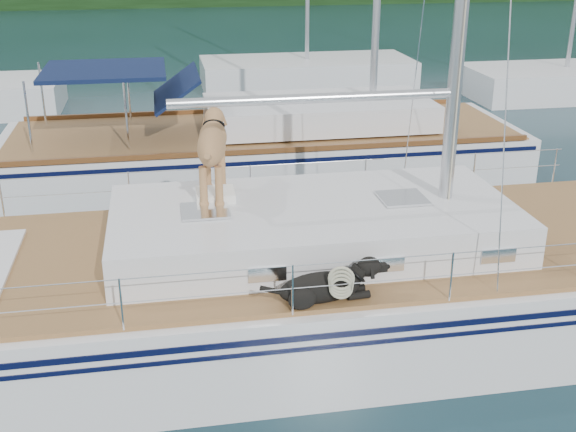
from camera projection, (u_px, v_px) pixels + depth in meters
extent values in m
plane|color=black|center=(255.00, 332.00, 9.87)|extent=(120.00, 120.00, 0.00)
cube|color=white|center=(254.00, 300.00, 9.69)|extent=(12.00, 3.80, 1.40)
cube|color=#9C713E|center=(253.00, 250.00, 9.42)|extent=(11.52, 3.50, 0.06)
cube|color=white|center=(313.00, 225.00, 9.43)|extent=(5.20, 2.50, 0.55)
cylinder|color=silver|center=(315.00, 98.00, 8.81)|extent=(3.60, 0.12, 0.12)
cylinder|color=silver|center=(274.00, 267.00, 7.60)|extent=(10.56, 0.01, 0.01)
cylinder|color=silver|center=(237.00, 167.00, 10.79)|extent=(10.56, 0.01, 0.01)
cube|color=#1B33AE|center=(203.00, 209.00, 10.64)|extent=(0.71, 0.55, 0.05)
cube|color=white|center=(215.00, 195.00, 9.50)|extent=(0.50, 0.41, 0.13)
torus|color=beige|center=(341.00, 279.00, 7.80)|extent=(0.38, 0.19, 0.37)
cube|color=white|center=(264.00, 160.00, 15.69)|extent=(11.00, 3.50, 1.30)
cube|color=#9C713E|center=(263.00, 131.00, 15.45)|extent=(10.56, 3.29, 0.06)
cube|color=white|center=(318.00, 112.00, 15.52)|extent=(4.80, 2.30, 0.55)
cube|color=#101E44|center=(104.00, 70.00, 14.41)|extent=(2.40, 2.30, 0.08)
cube|color=white|center=(307.00, 75.00, 25.00)|extent=(7.20, 3.00, 1.10)
cube|color=white|center=(565.00, 84.00, 23.57)|extent=(6.40, 3.00, 1.10)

